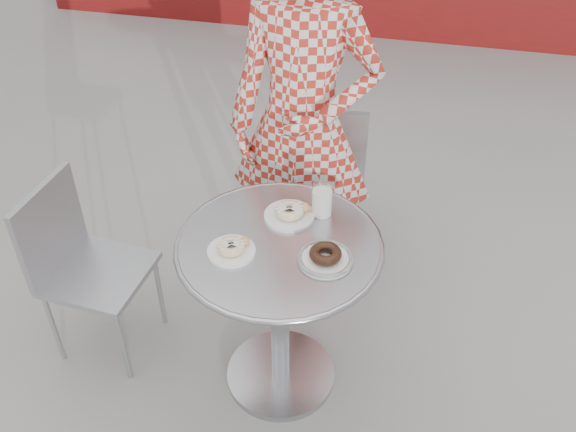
% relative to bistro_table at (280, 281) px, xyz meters
% --- Properties ---
extents(ground, '(60.00, 60.00, 0.00)m').
position_rel_bistro_table_xyz_m(ground, '(0.00, 0.04, -0.57)').
color(ground, '#A4A19C').
rests_on(ground, ground).
extents(bistro_table, '(0.75, 0.75, 0.76)m').
position_rel_bistro_table_xyz_m(bistro_table, '(0.00, 0.00, 0.00)').
color(bistro_table, '#B9B9BE').
rests_on(bistro_table, ground).
extents(chair_far, '(0.46, 0.46, 0.86)m').
position_rel_bistro_table_xyz_m(chair_far, '(-0.01, 0.96, -0.31)').
color(chair_far, '#9EA1A6').
rests_on(chair_far, ground).
extents(chair_left, '(0.42, 0.42, 0.81)m').
position_rel_bistro_table_xyz_m(chair_left, '(-0.79, 0.03, -0.33)').
color(chair_left, '#9EA1A6').
rests_on(chair_left, ground).
extents(seated_person, '(0.65, 0.44, 1.75)m').
position_rel_bistro_table_xyz_m(seated_person, '(-0.04, 0.61, 0.30)').
color(seated_person, '#B4291B').
rests_on(seated_person, ground).
extents(plate_far, '(0.19, 0.19, 0.05)m').
position_rel_bistro_table_xyz_m(plate_far, '(0.00, 0.15, 0.20)').
color(plate_far, white).
rests_on(plate_far, bistro_table).
extents(plate_near, '(0.17, 0.17, 0.05)m').
position_rel_bistro_table_xyz_m(plate_near, '(-0.15, -0.08, 0.20)').
color(plate_near, white).
rests_on(plate_near, bistro_table).
extents(plate_checker, '(0.19, 0.19, 0.05)m').
position_rel_bistro_table_xyz_m(plate_checker, '(0.18, -0.05, 0.20)').
color(plate_checker, white).
rests_on(plate_checker, bistro_table).
extents(milk_cup, '(0.08, 0.08, 0.13)m').
position_rel_bistro_table_xyz_m(milk_cup, '(0.12, 0.20, 0.24)').
color(milk_cup, white).
rests_on(milk_cup, bistro_table).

